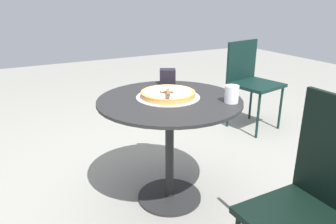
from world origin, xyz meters
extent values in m
plane|color=gray|center=(0.00, 0.00, 0.00)|extent=(10.00, 10.00, 0.00)
cylinder|color=black|center=(0.00, 0.00, 0.69)|extent=(0.88, 0.88, 0.02)
cylinder|color=black|center=(0.00, 0.00, 0.35)|extent=(0.05, 0.05, 0.66)
cylinder|color=black|center=(0.00, 0.00, 0.01)|extent=(0.42, 0.42, 0.02)
cylinder|color=silver|center=(-0.01, -0.04, 0.70)|extent=(0.39, 0.39, 0.00)
cylinder|color=#D79246|center=(-0.01, -0.04, 0.72)|extent=(0.33, 0.33, 0.03)
cylinder|color=beige|center=(-0.01, -0.04, 0.74)|extent=(0.29, 0.29, 0.00)
sphere|color=#306B27|center=(0.01, -0.03, 0.74)|extent=(0.02, 0.02, 0.02)
sphere|color=#F0EFC5|center=(0.06, -0.07, 0.74)|extent=(0.01, 0.01, 0.01)
sphere|color=#F5E9C1|center=(0.09, -0.10, 0.74)|extent=(0.02, 0.02, 0.02)
sphere|color=#F4D8D6|center=(-0.02, -0.04, 0.74)|extent=(0.02, 0.02, 0.02)
sphere|color=#F6EAC5|center=(0.03, -0.03, 0.74)|extent=(0.02, 0.02, 0.02)
sphere|color=white|center=(0.04, -0.07, 0.74)|extent=(0.01, 0.01, 0.01)
cube|color=silver|center=(0.00, -0.03, 0.75)|extent=(0.12, 0.12, 0.00)
cube|color=brown|center=(0.04, 0.06, 0.76)|extent=(0.06, 0.11, 0.02)
cylinder|color=white|center=(-0.28, 0.23, 0.75)|extent=(0.08, 0.08, 0.10)
cube|color=black|center=(-0.16, -0.32, 0.75)|extent=(0.14, 0.13, 0.10)
cube|color=black|center=(-1.34, -0.68, 0.46)|extent=(0.50, 0.50, 0.03)
cube|color=black|center=(-1.30, -0.87, 0.67)|extent=(0.42, 0.10, 0.39)
cylinder|color=black|center=(-1.55, -0.53, 0.22)|extent=(0.02, 0.02, 0.44)
cylinder|color=black|center=(-1.19, -0.46, 0.22)|extent=(0.02, 0.02, 0.44)
cylinder|color=black|center=(-1.48, -0.89, 0.22)|extent=(0.02, 0.02, 0.44)
cylinder|color=black|center=(-1.13, -0.82, 0.22)|extent=(0.02, 0.02, 0.44)
cube|color=black|center=(-0.09, 0.94, 0.43)|extent=(0.40, 0.40, 0.03)
camera|label=1|loc=(0.89, 1.63, 1.29)|focal=34.61mm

